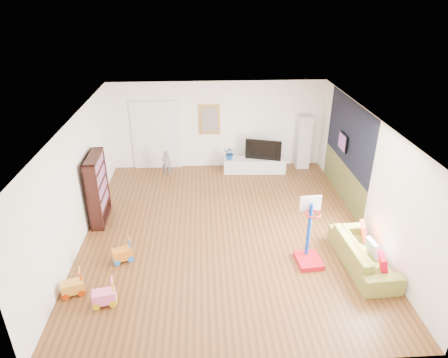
{
  "coord_description": "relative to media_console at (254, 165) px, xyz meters",
  "views": [
    {
      "loc": [
        -0.48,
        -7.95,
        5.26
      ],
      "look_at": [
        0.0,
        0.4,
        1.15
      ],
      "focal_mm": 32.0,
      "sensor_mm": 36.0,
      "label": 1
    }
  ],
  "objects": [
    {
      "name": "artwork_right",
      "position": [
        2.07,
        -1.61,
        1.33
      ],
      "size": [
        0.04,
        0.56,
        0.46
      ],
      "primitive_type": "cube",
      "color": "#7F3F8C",
      "rests_on": "wall_right"
    },
    {
      "name": "ride_on_pink",
      "position": [
        -3.43,
        -5.52,
        0.05
      ],
      "size": [
        0.45,
        0.32,
        0.54
      ],
      "primitive_type": "cube",
      "rotation": [
        0.0,
        0.0,
        0.18
      ],
      "color": "pink",
      "rests_on": "ground"
    },
    {
      "name": "media_console",
      "position": [
        0.0,
        0.0,
        0.0
      ],
      "size": [
        1.9,
        0.56,
        0.44
      ],
      "primitive_type": "cube",
      "rotation": [
        0.0,
        0.0,
        -0.05
      ],
      "color": "silver",
      "rests_on": "ground"
    },
    {
      "name": "pillow_left",
      "position": [
        1.8,
        -5.24,
        0.24
      ],
      "size": [
        0.18,
        0.4,
        0.39
      ],
      "primitive_type": "cube",
      "rotation": [
        0.0,
        0.0,
        -0.21
      ],
      "color": "red",
      "rests_on": "sofa"
    },
    {
      "name": "olive_wainscot",
      "position": [
        2.13,
        -1.81,
        0.28
      ],
      "size": [
        0.01,
        3.2,
        1.0
      ],
      "primitive_type": "cube",
      "color": "brown",
      "rests_on": "wall_right"
    },
    {
      "name": "sofa",
      "position": [
        1.65,
        -4.69,
        0.07
      ],
      "size": [
        0.9,
        2.02,
        0.58
      ],
      "primitive_type": "imported",
      "rotation": [
        0.0,
        0.0,
        1.63
      ],
      "color": "olive",
      "rests_on": "ground"
    },
    {
      "name": "doorway",
      "position": [
        -3.0,
        0.5,
        0.83
      ],
      "size": [
        1.45,
        0.06,
        2.1
      ],
      "primitive_type": "cube",
      "color": "white",
      "rests_on": "ground"
    },
    {
      "name": "ride_on_yellow",
      "position": [
        -4.08,
        -5.22,
        0.04
      ],
      "size": [
        0.45,
        0.35,
        0.53
      ],
      "primitive_type": "cube",
      "rotation": [
        0.0,
        0.0,
        0.31
      ],
      "color": "gold",
      "rests_on": "ground"
    },
    {
      "name": "tall_cabinet",
      "position": [
        1.55,
        0.29,
        0.62
      ],
      "size": [
        0.39,
        0.39,
        1.68
      ],
      "primitive_type": "cube",
      "rotation": [
        0.0,
        0.0,
        0.0
      ],
      "color": "silver",
      "rests_on": "ground"
    },
    {
      "name": "wall_front",
      "position": [
        -1.1,
        -6.96,
        1.13
      ],
      "size": [
        6.5,
        0.0,
        2.7
      ],
      "primitive_type": "cube",
      "color": "silver",
      "rests_on": "ground"
    },
    {
      "name": "floor",
      "position": [
        -1.1,
        -3.21,
        -0.22
      ],
      "size": [
        6.5,
        7.5,
        0.0
      ],
      "primitive_type": "cube",
      "color": "brown",
      "rests_on": "ground"
    },
    {
      "name": "navy_accent",
      "position": [
        2.13,
        -1.81,
        1.63
      ],
      "size": [
        0.01,
        3.2,
        1.7
      ],
      "primitive_type": "cube",
      "color": "black",
      "rests_on": "wall_right"
    },
    {
      "name": "basketball_hoop",
      "position": [
        0.57,
        -4.55,
        0.52
      ],
      "size": [
        0.56,
        0.66,
        1.48
      ],
      "primitive_type": "cube",
      "rotation": [
        0.0,
        0.0,
        0.08
      ],
      "color": "red",
      "rests_on": "ground"
    },
    {
      "name": "wall_right",
      "position": [
        2.15,
        -3.21,
        1.13
      ],
      "size": [
        0.0,
        7.5,
        2.7
      ],
      "primitive_type": "cube",
      "color": "silver",
      "rests_on": "ground"
    },
    {
      "name": "ride_on_orange",
      "position": [
        -3.32,
        -4.26,
        0.05
      ],
      "size": [
        0.47,
        0.38,
        0.54
      ],
      "primitive_type": "cube",
      "rotation": [
        0.0,
        0.0,
        0.38
      ],
      "color": "orange",
      "rests_on": "ground"
    },
    {
      "name": "bookshelf",
      "position": [
        -4.13,
        -2.53,
        0.62
      ],
      "size": [
        0.35,
        1.16,
        1.68
      ],
      "primitive_type": "cube",
      "rotation": [
        0.0,
        0.0,
        0.04
      ],
      "color": "black",
      "rests_on": "ground"
    },
    {
      "name": "pillow_center",
      "position": [
        1.8,
        -4.73,
        0.24
      ],
      "size": [
        0.14,
        0.37,
        0.36
      ],
      "primitive_type": "cube",
      "rotation": [
        0.0,
        0.0,
        0.14
      ],
      "color": "white",
      "rests_on": "sofa"
    },
    {
      "name": "ceiling",
      "position": [
        -1.1,
        -3.21,
        2.48
      ],
      "size": [
        6.5,
        7.5,
        0.0
      ],
      "primitive_type": "cube",
      "color": "white",
      "rests_on": "ground"
    },
    {
      "name": "tv",
      "position": [
        0.27,
        0.02,
        0.53
      ],
      "size": [
        1.09,
        0.44,
        0.63
      ],
      "primitive_type": "imported",
      "rotation": [
        0.0,
        0.0,
        -0.29
      ],
      "color": "black",
      "rests_on": "media_console"
    },
    {
      "name": "child",
      "position": [
        -2.69,
        -0.09,
        0.18
      ],
      "size": [
        0.32,
        0.23,
        0.8
      ],
      "primitive_type": "imported",
      "rotation": [
        0.0,
        0.0,
        3.29
      ],
      "color": "slate",
      "rests_on": "ground"
    },
    {
      "name": "painting_back",
      "position": [
        -1.35,
        0.5,
        1.33
      ],
      "size": [
        0.62,
        0.06,
        0.92
      ],
      "primitive_type": "cube",
      "color": "gold",
      "rests_on": "wall_back"
    },
    {
      "name": "wall_left",
      "position": [
        -4.35,
        -3.21,
        1.13
      ],
      "size": [
        0.0,
        7.5,
        2.7
      ],
      "primitive_type": "cube",
      "color": "silver",
      "rests_on": "ground"
    },
    {
      "name": "pillow_right",
      "position": [
        1.84,
        -4.12,
        0.24
      ],
      "size": [
        0.2,
        0.39,
        0.38
      ],
      "primitive_type": "cube",
      "rotation": [
        0.0,
        0.0,
        -0.27
      ],
      "color": "#B9321F",
      "rests_on": "sofa"
    },
    {
      "name": "wall_back",
      "position": [
        -1.1,
        0.54,
        1.13
      ],
      "size": [
        6.5,
        0.0,
        2.7
      ],
      "primitive_type": "cube",
      "color": "white",
      "rests_on": "ground"
    },
    {
      "name": "vase_plant",
      "position": [
        -0.76,
        -0.02,
        0.43
      ],
      "size": [
        0.42,
        0.38,
        0.41
      ],
      "primitive_type": "imported",
      "rotation": [
        0.0,
        0.0,
        -0.18
      ],
      "color": "navy",
      "rests_on": "media_console"
    }
  ]
}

